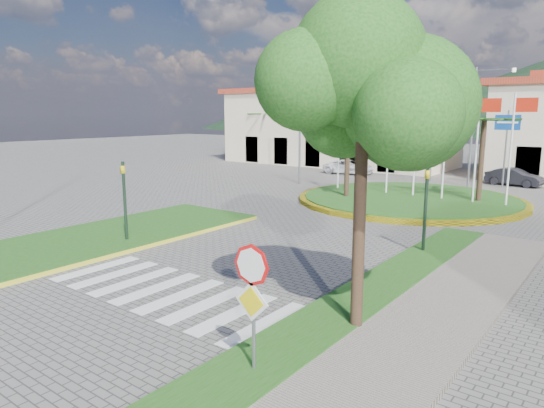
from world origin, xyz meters
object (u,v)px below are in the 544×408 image
Objects in this scene: white_van at (349,167)px; roundabout_island at (409,198)px; stop_sign at (252,289)px; car_dark_a at (399,163)px; car_dark_b at (514,177)px; deciduous_tree at (363,104)px.

roundabout_island is at bearing -147.44° from white_van.
car_dark_a is (-11.73, 34.58, -1.14)m from stop_sign.
stop_sign is 36.53m from car_dark_a.
roundabout_island is 20.69m from stop_sign.
stop_sign is at bearing -76.27° from roundabout_island.
car_dark_b reaches higher than white_van.
roundabout_island reaches higher than white_van.
deciduous_tree is at bearing -166.50° from car_dark_b.
car_dark_a is (-6.84, 14.54, 0.47)m from roundabout_island.
stop_sign is (4.90, -20.04, 1.61)m from roundabout_island.
deciduous_tree is 30.59m from white_van.
white_van is (-9.08, 9.50, 0.41)m from roundabout_island.
white_van is (-13.98, 29.54, -1.21)m from stop_sign.
car_dark_a is at bearing 108.74° from stop_sign.
car_dark_a is at bearing 111.35° from deciduous_tree.
car_dark_a is (-12.33, 31.54, -4.53)m from deciduous_tree.
white_van is at bearing 115.32° from stop_sign.
roundabout_island is 18.55m from deciduous_tree.
car_dark_b is (-1.48, 30.47, -1.18)m from stop_sign.
car_dark_b is at bearing 71.88° from roundabout_island.
car_dark_a is at bearing -35.18° from white_van.
roundabout_island reaches higher than car_dark_a.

